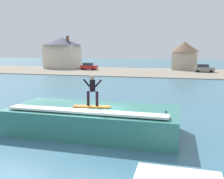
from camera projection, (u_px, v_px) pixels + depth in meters
ground_plane at (96, 138)px, 14.03m from camera, size 260.00×260.00×0.00m
wave_crest at (93, 120)px, 14.94m from camera, size 10.04×4.24×1.67m
surfboard at (92, 106)px, 14.32m from camera, size 2.20×0.76×0.06m
surfer at (92, 89)px, 14.22m from camera, size 1.13×0.32×1.79m
shoreline_bank at (158, 72)px, 55.48m from camera, size 120.00×23.04×0.12m
car_near_shore at (89, 66)px, 61.05m from camera, size 4.03×2.18×1.86m
car_far_shore at (204, 68)px, 54.81m from camera, size 4.25×2.08×1.86m
house_with_chimney at (62, 51)px, 68.88m from camera, size 10.52×10.52×8.72m
house_small_cottage at (184, 54)px, 62.27m from camera, size 7.33×7.33×7.02m
tree_tall_bare at (64, 53)px, 68.87m from camera, size 3.21×3.21×5.88m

